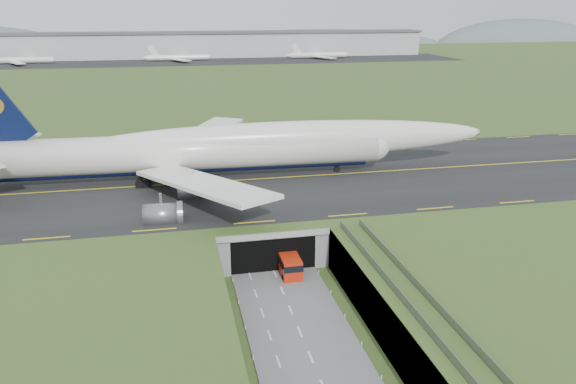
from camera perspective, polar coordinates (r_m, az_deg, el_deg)
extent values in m
plane|color=#3B5321|center=(72.76, -0.26, -10.87)|extent=(900.00, 900.00, 0.00)
cube|color=gray|center=(71.35, -0.27, -8.76)|extent=(800.00, 800.00, 6.00)
cube|color=slate|center=(66.40, 1.11, -13.87)|extent=(12.00, 75.00, 0.20)
cube|color=black|center=(100.48, -4.15, 1.22)|extent=(800.00, 44.00, 0.18)
cube|color=gray|center=(87.53, -2.83, -1.76)|extent=(16.00, 22.00, 1.00)
cube|color=gray|center=(87.65, -7.34, -3.62)|extent=(2.00, 22.00, 6.00)
cube|color=gray|center=(89.71, 1.61, -2.95)|extent=(2.00, 22.00, 6.00)
cube|color=black|center=(84.03, -2.24, -4.83)|extent=(12.00, 12.00, 5.00)
cube|color=#A8A8A3|center=(77.34, -1.49, -4.43)|extent=(17.00, 0.50, 0.80)
cube|color=#A8A8A3|center=(58.01, 14.68, -13.09)|extent=(3.00, 53.00, 0.50)
cube|color=gray|center=(57.06, 13.45, -12.67)|extent=(0.06, 53.00, 1.00)
cube|color=gray|center=(58.23, 16.00, -12.23)|extent=(0.06, 53.00, 1.00)
cylinder|color=#A8A8A3|center=(61.45, 13.39, -14.34)|extent=(0.90, 0.90, 5.60)
cylinder|color=#A8A8A3|center=(70.92, 9.27, -9.38)|extent=(0.90, 0.90, 5.60)
cylinder|color=white|center=(100.61, -10.18, 4.03)|extent=(68.64, 8.82, 6.44)
sphere|color=white|center=(106.09, 8.68, 4.84)|extent=(6.53, 6.53, 6.31)
ellipsoid|color=white|center=(101.86, 0.25, 5.33)|extent=(74.74, 8.52, 6.76)
ellipsoid|color=black|center=(105.60, 8.18, 5.25)|extent=(4.61, 2.97, 2.25)
cylinder|color=black|center=(101.24, -10.10, 2.65)|extent=(65.08, 4.97, 2.71)
cube|color=white|center=(116.53, -9.23, 5.50)|extent=(21.96, 29.32, 2.71)
cube|color=white|center=(112.21, -26.44, 4.65)|extent=(9.46, 11.86, 1.03)
cube|color=white|center=(85.36, -8.71, 0.85)|extent=(20.39, 29.94, 2.71)
cylinder|color=slate|center=(110.89, -9.73, 3.17)|extent=(5.35, 3.50, 3.32)
cylinder|color=slate|center=(121.23, -12.06, 4.31)|extent=(5.35, 3.50, 3.32)
cylinder|color=slate|center=(92.53, -9.54, 0.15)|extent=(5.35, 3.50, 3.32)
cylinder|color=slate|center=(82.65, -12.70, -2.26)|extent=(5.35, 3.50, 3.32)
cylinder|color=black|center=(105.25, 5.02, 2.35)|extent=(1.12, 0.54, 1.11)
cube|color=black|center=(101.86, -12.59, 1.52)|extent=(6.28, 7.25, 1.41)
cube|color=red|center=(78.82, 0.04, -7.16)|extent=(2.61, 6.95, 2.78)
cube|color=black|center=(78.59, 0.04, -6.79)|extent=(2.67, 7.05, 0.93)
cube|color=black|center=(79.33, 0.03, -7.92)|extent=(2.42, 6.49, 0.46)
cylinder|color=black|center=(77.04, -0.49, -8.69)|extent=(0.33, 0.83, 0.83)
cylinder|color=black|center=(81.12, -1.15, -7.24)|extent=(0.33, 0.83, 0.83)
cylinder|color=black|center=(77.51, 1.28, -8.52)|extent=(0.33, 0.83, 0.83)
cylinder|color=black|center=(81.56, 0.53, -7.09)|extent=(0.33, 0.83, 0.83)
cube|color=#B2B2B2|center=(363.13, -10.39, 14.46)|extent=(300.00, 22.00, 15.00)
cube|color=#4C4C51|center=(362.76, -10.46, 15.64)|extent=(302.00, 24.00, 1.20)
cube|color=black|center=(333.78, -10.11, 12.90)|extent=(320.00, 50.00, 0.08)
cylinder|color=white|center=(347.18, -25.66, 11.97)|extent=(34.00, 3.20, 3.20)
cylinder|color=white|center=(338.42, -11.09, 13.27)|extent=(34.00, 3.20, 3.20)
cylinder|color=white|center=(350.52, 3.14, 13.73)|extent=(34.00, 3.20, 3.20)
ellipsoid|color=#4F5F5B|center=(511.42, 3.06, 13.76)|extent=(260.00, 91.00, 44.00)
ellipsoid|color=#4F5F5B|center=(595.63, 22.50, 13.08)|extent=(180.00, 63.00, 60.00)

